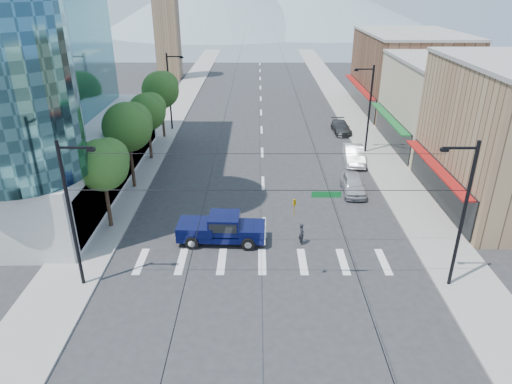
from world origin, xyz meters
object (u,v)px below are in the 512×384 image
pickup_truck (221,228)px  pedestrian (302,234)px  parked_car_mid (354,155)px  parked_car_far (341,127)px  parked_car_near (353,184)px

pickup_truck → pedestrian: size_ratio=3.92×
parked_car_mid → parked_car_far: (0.40, 9.81, -0.16)m
pickup_truck → pedestrian: (5.49, -0.28, -0.28)m
parked_car_near → parked_car_mid: bearing=81.3°
pickup_truck → parked_car_mid: (11.98, 15.10, -0.23)m
parked_car_far → pedestrian: bearing=-107.6°
parked_car_mid → parked_car_near: bearing=-96.9°
parked_car_near → parked_car_mid: size_ratio=0.90×
parked_car_near → parked_car_mid: parked_car_mid is taller
parked_car_near → parked_car_far: parked_car_near is taller
pickup_truck → parked_car_far: size_ratio=1.33×
parked_car_near → parked_car_mid: 7.12m
parked_car_far → parked_car_mid: bearing=-94.6°
pedestrian → parked_car_far: (6.90, 25.18, -0.11)m
pickup_truck → parked_car_near: size_ratio=1.35×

